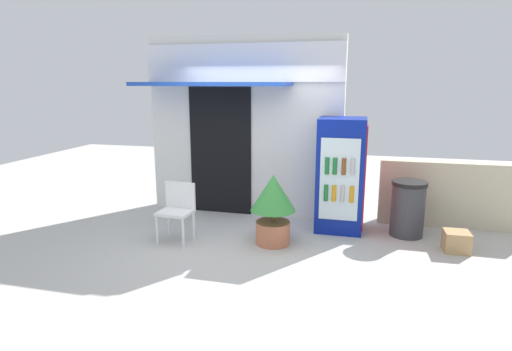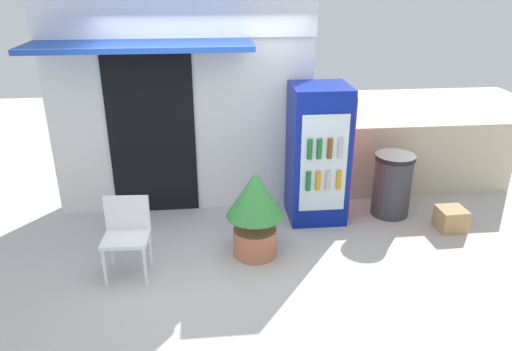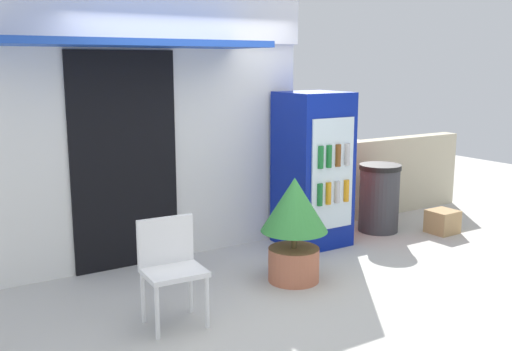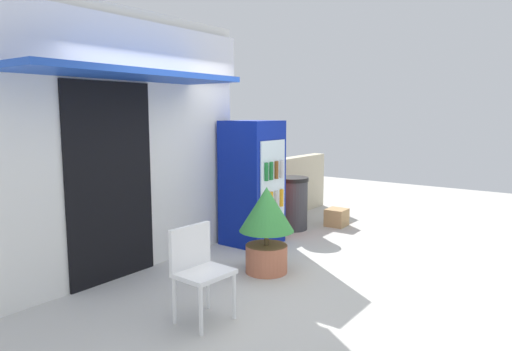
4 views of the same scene
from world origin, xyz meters
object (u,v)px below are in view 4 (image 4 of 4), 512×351
Objects in this scene: drink_cooler at (253,183)px; potted_plant_near_shop at (267,223)px; trash_bin at (292,203)px; cardboard_box at (337,217)px; plastic_chair at (198,265)px.

potted_plant_near_shop is (-0.87, -0.84, -0.28)m from drink_cooler.
trash_bin is (0.99, -0.04, -0.44)m from drink_cooler.
cardboard_box is (2.46, 0.33, -0.45)m from potted_plant_near_shop.
potted_plant_near_shop is (1.35, 0.21, 0.09)m from plastic_chair.
drink_cooler is at bearing 161.98° from cardboard_box.
drink_cooler is 2.08× the size of trash_bin.
potted_plant_near_shop is 2.04m from trash_bin.
cardboard_box is at bearing 7.98° from plastic_chair.
trash_bin reaches higher than cardboard_box.
trash_bin is (3.21, 1.01, -0.08)m from plastic_chair.
trash_bin is at bearing 17.52° from plastic_chair.
drink_cooler is 1.73× the size of potted_plant_near_shop.
potted_plant_near_shop is 1.21× the size of trash_bin.
trash_bin is at bearing -2.13° from drink_cooler.
drink_cooler is 1.08m from trash_bin.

